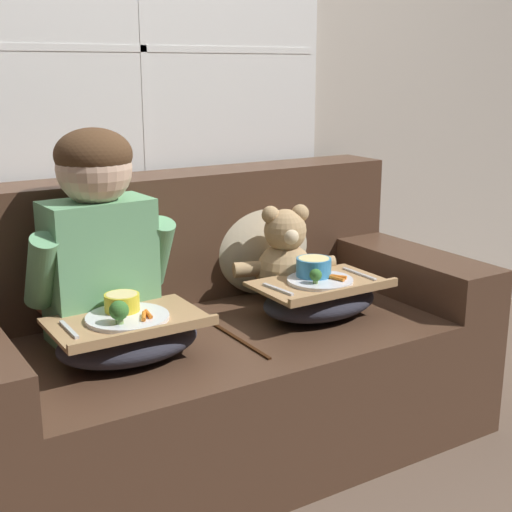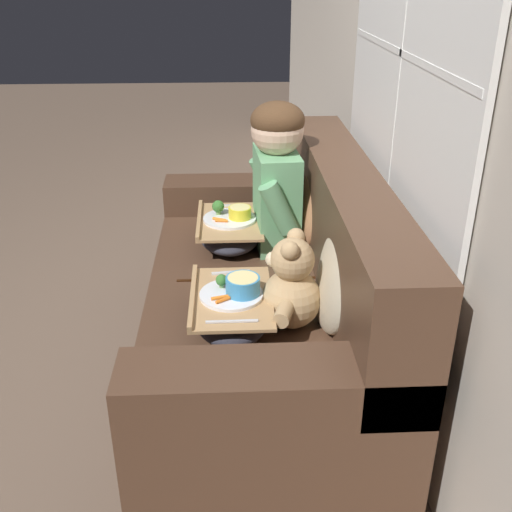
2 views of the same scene
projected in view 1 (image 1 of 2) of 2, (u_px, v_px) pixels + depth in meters
ground_plane at (216, 445)px, 2.45m from camera, size 14.00×14.00×0.00m
wall_back_with_window at (138, 54)px, 2.55m from camera, size 8.00×0.08×2.60m
couch at (205, 351)px, 2.42m from camera, size 1.81×0.90×0.89m
throw_pillow_behind_child at (83, 264)px, 2.32m from camera, size 0.42×0.20×0.43m
throw_pillow_behind_teddy at (261, 238)px, 2.67m from camera, size 0.42×0.20×0.44m
child_figure at (98, 226)px, 2.14m from camera, size 0.47×0.23×0.65m
teddy_bear at (285, 261)px, 2.54m from camera, size 0.37×0.27×0.35m
lap_tray_child at (128, 337)px, 2.04m from camera, size 0.44×0.29×0.20m
lap_tray_teddy at (319, 296)px, 2.39m from camera, size 0.43×0.28×0.20m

